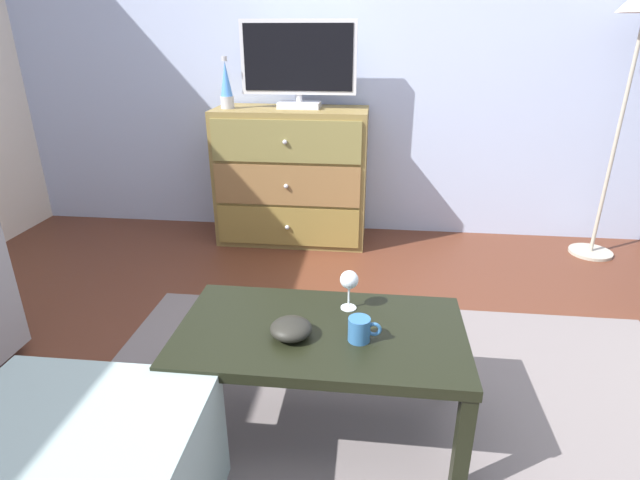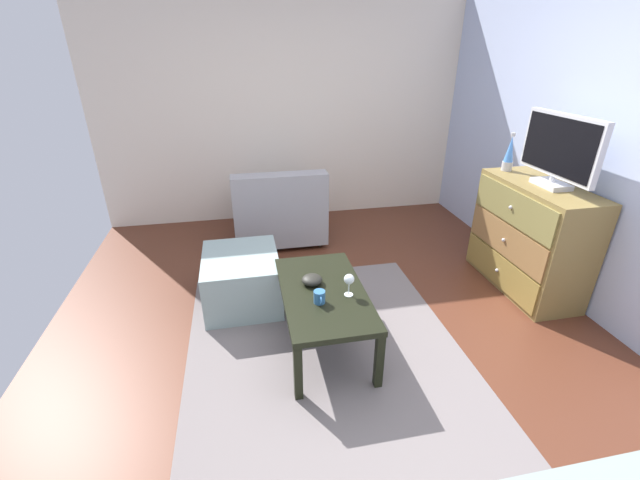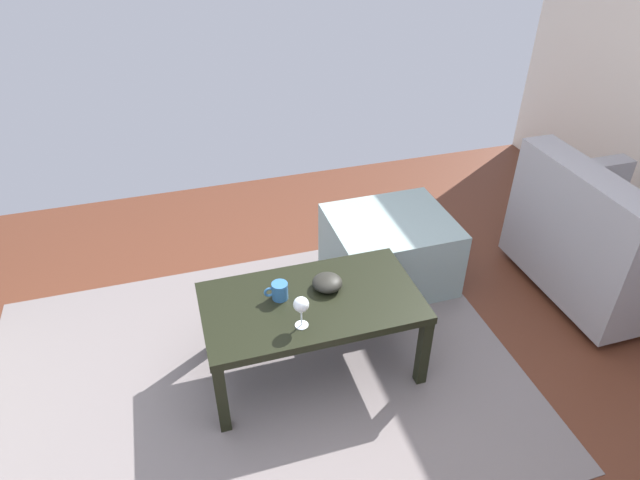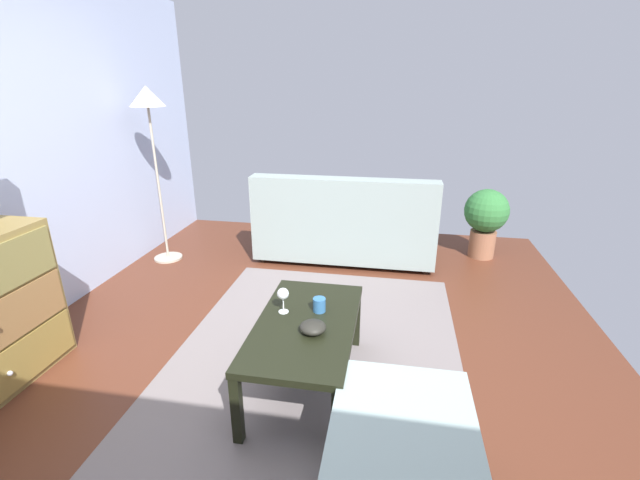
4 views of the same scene
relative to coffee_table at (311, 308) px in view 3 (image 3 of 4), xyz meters
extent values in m
cube|color=#542A1B|center=(0.09, 0.19, -0.41)|extent=(5.76, 4.47, 0.05)
cube|color=slate|center=(0.29, -0.01, -0.38)|extent=(2.60, 1.90, 0.01)
cube|color=black|center=(-0.48, 0.25, -0.19)|extent=(0.05, 0.05, 0.40)
cube|color=black|center=(0.48, 0.25, -0.19)|extent=(0.05, 0.05, 0.40)
cube|color=black|center=(-0.48, -0.25, -0.19)|extent=(0.05, 0.05, 0.40)
cube|color=black|center=(0.48, -0.25, -0.19)|extent=(0.05, 0.05, 0.40)
cube|color=black|center=(0.00, 0.00, 0.03)|extent=(1.02, 0.56, 0.04)
cylinder|color=silver|center=(0.09, 0.15, 0.05)|extent=(0.06, 0.06, 0.00)
cylinder|color=silver|center=(0.09, 0.15, 0.10)|extent=(0.01, 0.01, 0.09)
sphere|color=silver|center=(0.09, 0.15, 0.17)|extent=(0.07, 0.07, 0.07)
cylinder|color=#2E6094|center=(0.14, -0.05, 0.10)|extent=(0.08, 0.08, 0.08)
torus|color=#2E6094|center=(0.19, -0.05, 0.10)|extent=(0.05, 0.01, 0.05)
ellipsoid|color=black|center=(-0.10, -0.06, 0.09)|extent=(0.14, 0.14, 0.07)
cylinder|color=#332319|center=(-2.16, -0.51, -0.36)|extent=(0.05, 0.05, 0.05)
cylinder|color=#332319|center=(-1.52, 0.27, -0.36)|extent=(0.05, 0.05, 0.05)
cylinder|color=#332319|center=(-1.52, -0.51, -0.36)|extent=(0.05, 0.05, 0.05)
cube|color=gray|center=(-1.84, -0.12, -0.16)|extent=(0.80, 0.95, 0.36)
cube|color=gray|center=(-1.54, -0.12, 0.22)|extent=(0.20, 0.95, 0.40)
cube|color=gray|center=(-1.84, -0.53, 0.12)|extent=(0.76, 0.12, 0.20)
cube|color=#879D9B|center=(-0.64, -0.55, -0.17)|extent=(0.70, 0.60, 0.43)
camera|label=1|loc=(0.17, -1.49, 1.02)|focal=27.84mm
camera|label=2|loc=(2.29, -0.48, 1.56)|focal=22.76mm
camera|label=3|loc=(0.52, 1.88, 1.73)|focal=30.79mm
camera|label=4|loc=(-2.06, -0.45, 1.34)|focal=23.78mm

